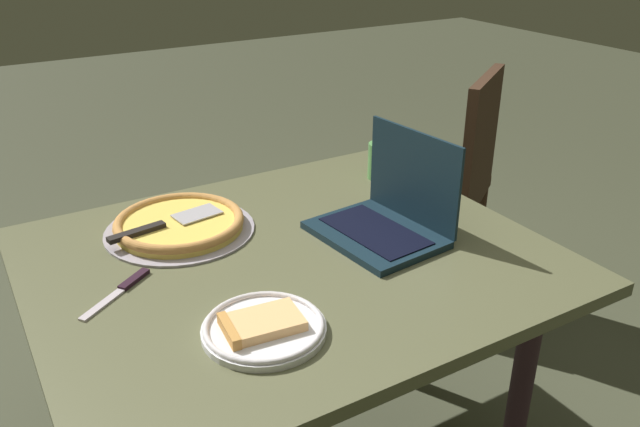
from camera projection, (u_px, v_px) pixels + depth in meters
name	position (u px, v px, depth m)	size (l,w,h in m)	color
dining_table	(291.00, 282.00, 1.56)	(1.17, 0.99, 0.72)	brown
laptop	(388.00, 214.00, 1.60)	(0.27, 0.33, 0.25)	#12242F
pizza_plate	(263.00, 327.00, 1.24)	(0.24, 0.24, 0.04)	white
pizza_tray	(179.00, 224.00, 1.62)	(0.37, 0.37, 0.04)	#A097A2
table_knife	(123.00, 289.00, 1.38)	(0.18, 0.14, 0.01)	beige
drink_cup	(380.00, 160.00, 1.92)	(0.07, 0.07, 0.11)	#55964D
chair_near	(445.00, 178.00, 2.43)	(0.59, 0.59, 0.93)	#3C261A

